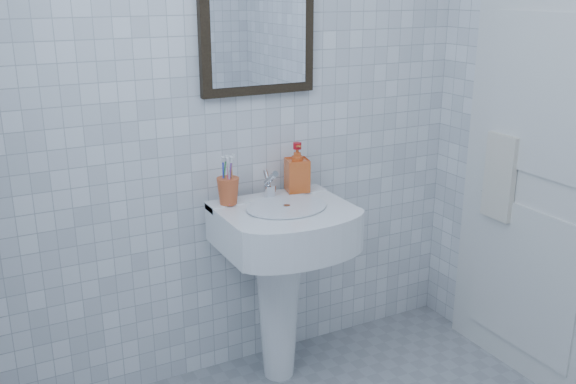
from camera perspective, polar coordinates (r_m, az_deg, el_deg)
wall_back at (r=2.67m, az=-4.67°, el=8.78°), size 2.20×0.02×2.50m
washbasin at (r=2.73m, az=-0.65°, el=-6.31°), size 0.54×0.39×0.82m
faucet at (r=2.70m, az=-1.62°, el=0.56°), size 0.05×0.11×0.13m
toothbrush_cup at (r=2.62m, az=-5.34°, el=0.10°), size 0.11×0.11×0.11m
soap_dispenser at (r=2.76m, az=0.82°, el=2.20°), size 0.11×0.12×0.21m
wall_mirror at (r=2.66m, az=-2.72°, el=15.27°), size 0.50×0.04×0.62m
bathroom_door at (r=2.84m, az=21.55°, el=2.98°), size 0.04×0.80×2.00m
towel_ring at (r=2.93m, az=18.91°, el=4.68°), size 0.01×0.18×0.18m
hand_towel at (r=2.96m, az=18.30°, el=1.26°), size 0.03×0.16×0.38m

